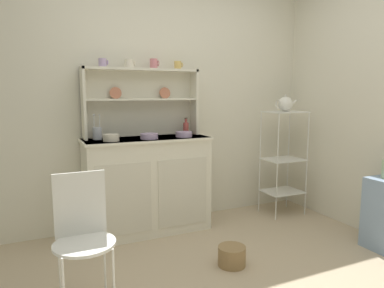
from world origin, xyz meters
name	(u,v)px	position (x,y,z in m)	size (l,w,h in m)	color
wall_back	(165,100)	(0.00, 1.62, 1.25)	(3.84, 0.05, 2.50)	silver
hutch_cabinet	(148,184)	(-0.27, 1.37, 0.46)	(1.18, 0.45, 0.91)	silver
hutch_shelf_unit	(141,97)	(-0.27, 1.53, 1.28)	(1.10, 0.18, 0.64)	silver
bakers_rack	(283,153)	(1.23, 1.25, 0.67)	(0.41, 0.32, 1.13)	silver
wire_chair	(83,230)	(-1.01, 0.32, 0.52)	(0.36, 0.36, 0.85)	white
floor_basket	(232,256)	(0.10, 0.44, 0.08)	(0.21, 0.21, 0.15)	#93754C
cup_lilac_0	(103,63)	(-0.63, 1.49, 1.59)	(0.08, 0.07, 0.08)	#B79ECC
cup_cream_1	(129,64)	(-0.39, 1.49, 1.59)	(0.10, 0.08, 0.08)	silver
cup_rose_2	(154,64)	(-0.15, 1.49, 1.60)	(0.09, 0.07, 0.09)	#D17A84
cup_gold_3	(178,65)	(0.09, 1.49, 1.59)	(0.08, 0.07, 0.08)	#DBB760
bowl_mixing_large	(111,138)	(-0.62, 1.29, 0.94)	(0.14, 0.14, 0.06)	silver
bowl_floral_medium	(149,136)	(-0.27, 1.29, 0.93)	(0.16, 0.16, 0.05)	#B79ECC
bowl_cream_small	(184,134)	(0.07, 1.29, 0.93)	(0.16, 0.16, 0.05)	#B79ECC
jam_bottle	(186,128)	(0.16, 1.45, 0.97)	(0.05, 0.05, 0.17)	#B74C47
utensil_jar	(97,133)	(-0.71, 1.45, 0.96)	(0.08, 0.08, 0.23)	#B2B7C6
porcelain_teapot	(285,104)	(1.22, 1.25, 1.20)	(0.25, 0.16, 0.18)	white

